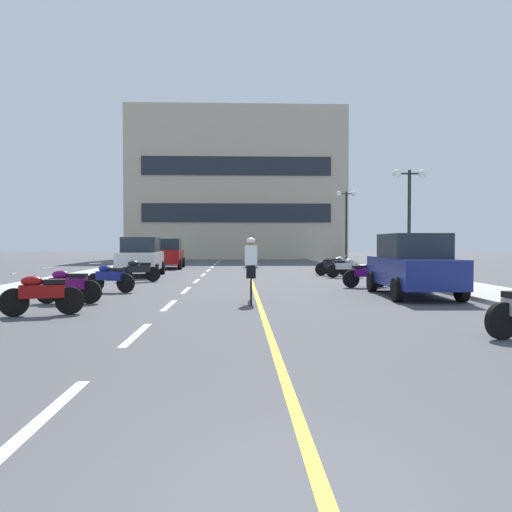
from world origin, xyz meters
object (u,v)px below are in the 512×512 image
parked_car_near (413,265)px  cyclist_rider (251,269)px  motorcycle_6 (138,270)px  street_lamp_far (346,211)px  motorcycle_4 (110,277)px  parked_car_far (168,253)px  motorcycle_5 (366,274)px  motorcycle_8 (333,266)px  motorcycle_9 (336,264)px  motorcycle_2 (42,294)px  motorcycle_3 (68,285)px  parked_car_mid (141,257)px  motorcycle_7 (345,267)px  street_lamp_mid (409,197)px

parked_car_near → cyclist_rider: (-4.75, -1.45, -0.03)m
motorcycle_6 → cyclist_rider: 8.35m
street_lamp_far → motorcycle_4: size_ratio=3.11×
parked_car_far → motorcycle_4: size_ratio=2.61×
motorcycle_5 → motorcycle_8: 6.35m
motorcycle_5 → motorcycle_9: (0.47, 7.97, 0.00)m
motorcycle_2 → parked_car_near: bearing=21.3°
parked_car_far → motorcycle_3: bearing=-89.9°
parked_car_far → motorcycle_6: 10.92m
parked_car_near → parked_car_mid: same height
motorcycle_3 → motorcycle_6: 7.20m
motorcycle_9 → cyclist_rider: (-4.60, -12.36, 0.41)m
motorcycle_3 → motorcycle_9: (9.27, 12.41, 0.00)m
motorcycle_2 → motorcycle_9: size_ratio=1.01×
motorcycle_7 → street_lamp_mid: bearing=-19.6°
motorcycle_7 → motorcycle_8: bearing=100.0°
parked_car_near → cyclist_rider: bearing=-163.0°
parked_car_mid → motorcycle_4: 7.92m
parked_car_far → parked_car_near: bearing=-60.4°
parked_car_near → motorcycle_3: (-9.42, -1.50, -0.44)m
motorcycle_5 → street_lamp_mid: bearing=54.2°
motorcycle_2 → motorcycle_6: size_ratio=0.99×
motorcycle_5 → motorcycle_9: 7.98m
motorcycle_9 → parked_car_near: bearing=-89.2°
street_lamp_far → motorcycle_5: 18.36m
motorcycle_3 → motorcycle_5: (8.80, 4.44, 0.00)m
street_lamp_mid → cyclist_rider: (-7.00, -8.37, -2.64)m
street_lamp_mid → motorcycle_2: 15.90m
motorcycle_3 → motorcycle_7: bearing=45.7°
parked_car_mid → motorcycle_9: (9.52, 1.52, -0.44)m
parked_car_near → motorcycle_8: parked_car_near is taller
parked_car_far → motorcycle_7: 12.65m
motorcycle_4 → street_lamp_far: bearing=58.8°
motorcycle_5 → motorcycle_9: same height
motorcycle_5 → motorcycle_9: size_ratio=1.03×
parked_car_mid → motorcycle_2: bearing=-88.2°
parked_car_mid → motorcycle_3: size_ratio=2.51×
motorcycle_2 → cyclist_rider: bearing=25.6°
street_lamp_far → motorcycle_3: (-11.92, -22.21, -3.37)m
motorcycle_7 → motorcycle_3: bearing=-134.3°
parked_car_mid → motorcycle_5: bearing=-35.5°
motorcycle_9 → motorcycle_3: bearing=-126.8°
motorcycle_2 → motorcycle_5: (8.64, 6.55, 0.00)m
parked_car_near → motorcycle_7: size_ratio=2.49×
street_lamp_mid → parked_car_near: size_ratio=1.08×
street_lamp_mid → motorcycle_4: street_lamp_mid is taller
parked_car_mid → street_lamp_mid: bearing=-11.7°
motorcycle_9 → parked_car_far: bearing=148.5°
motorcycle_3 → cyclist_rider: (4.67, 0.05, 0.41)m
motorcycle_2 → motorcycle_5: same height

